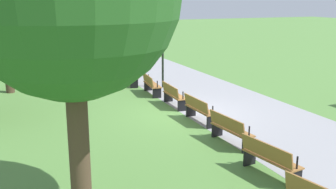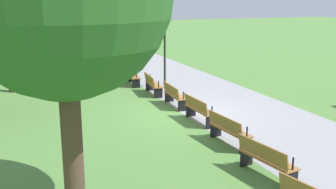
# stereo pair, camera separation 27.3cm
# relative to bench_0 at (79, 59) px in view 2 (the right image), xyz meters

# --- Properties ---
(ground_plane) EXTENTS (120.00, 120.00, 0.00)m
(ground_plane) POSITION_rel_bench_0_xyz_m (12.12, 2.05, -0.47)
(ground_plane) COLOR #54843D
(path_paving) EXTENTS (38.87, 4.52, 0.01)m
(path_paving) POSITION_rel_bench_0_xyz_m (12.12, 4.12, -0.46)
(path_paving) COLOR #939399
(path_paving) RESTS_ON ground
(bench_0) EXTENTS (1.68, 0.96, 0.89)m
(bench_0) POSITION_rel_bench_0_xyz_m (0.00, 0.00, 0.00)
(bench_0) COLOR #996633
(bench_0) RESTS_ON ground
(bench_1) EXTENTS (1.68, 0.88, 0.89)m
(bench_1) POSITION_rel_bench_0_xyz_m (2.15, 0.65, 0.00)
(bench_1) COLOR #996633
(bench_1) RESTS_ON ground
(bench_2) EXTENTS (1.68, 0.79, 0.89)m
(bench_2) POSITION_rel_bench_0_xyz_m (4.33, 1.17, 0.00)
(bench_2) COLOR #996633
(bench_2) RESTS_ON ground
(bench_3) EXTENTS (1.67, 0.71, 0.89)m
(bench_3) POSITION_rel_bench_0_xyz_m (6.53, 1.57, 0.00)
(bench_3) COLOR #996633
(bench_3) RESTS_ON ground
(bench_4) EXTENTS (1.65, 0.61, 0.89)m
(bench_4) POSITION_rel_bench_0_xyz_m (8.76, 1.83, 0.00)
(bench_4) COLOR #996633
(bench_4) RESTS_ON ground
(bench_5) EXTENTS (1.63, 0.52, 0.89)m
(bench_5) POSITION_rel_bench_0_xyz_m (11.00, 1.96, 0.00)
(bench_5) COLOR #996633
(bench_5) RESTS_ON ground
(bench_6) EXTENTS (1.63, 0.52, 0.89)m
(bench_6) POSITION_rel_bench_0_xyz_m (13.24, 1.96, 0.00)
(bench_6) COLOR #996633
(bench_6) RESTS_ON ground
(bench_7) EXTENTS (1.65, 0.61, 0.89)m
(bench_7) POSITION_rel_bench_0_xyz_m (15.48, 1.83, 0.00)
(bench_7) COLOR #996633
(bench_7) RESTS_ON ground
(bench_8) EXTENTS (1.67, 0.71, 0.89)m
(bench_8) POSITION_rel_bench_0_xyz_m (17.71, 1.57, 0.00)
(bench_8) COLOR #996633
(bench_8) RESTS_ON ground
(person_seated) EXTENTS (0.45, 0.59, 1.20)m
(person_seated) POSITION_rel_bench_0_xyz_m (0.27, 0.06, 0.17)
(person_seated) COLOR #2D3347
(person_seated) RESTS_ON ground
(tree_1) EXTENTS (3.88, 3.88, 5.41)m
(tree_1) POSITION_rel_bench_0_xyz_m (0.00, -4.31, 2.99)
(tree_1) COLOR #4C3828
(tree_1) RESTS_ON ground
(lamp_post) EXTENTS (0.32, 0.32, 4.25)m
(lamp_post) POSITION_rel_bench_0_xyz_m (7.66, 2.85, 2.47)
(lamp_post) COLOR black
(lamp_post) RESTS_ON ground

